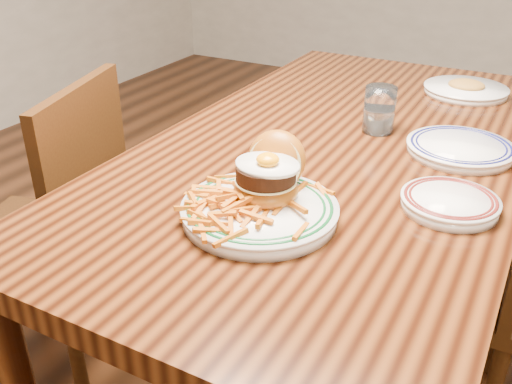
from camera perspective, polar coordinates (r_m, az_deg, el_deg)
The scene contains 8 objects.
floor at distance 1.82m, azimuth 6.89°, elevation -17.29°, with size 6.00×6.00×0.00m, color black.
table at distance 1.44m, azimuth 8.36°, elevation 1.74°, with size 0.85×1.60×0.75m.
chair_left at distance 1.65m, azimuth -19.34°, elevation -3.58°, with size 0.51×0.51×0.88m.
main_plate at distance 1.05m, azimuth 0.68°, elevation -0.42°, with size 0.29×0.31×0.14m.
side_plate at distance 1.14m, azimuth 18.82°, elevation -0.93°, with size 0.18×0.19×0.03m.
rear_plate at distance 1.40m, azimuth 19.75°, elevation 4.19°, with size 0.24×0.24×0.03m.
water_glass at distance 1.46m, azimuth 12.21°, elevation 7.80°, with size 0.08×0.08×0.12m.
far_plate at distance 1.84m, azimuth 20.24°, elevation 9.61°, with size 0.24×0.24×0.04m.
Camera 1 is at (0.43, -1.22, 1.28)m, focal length 40.00 mm.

